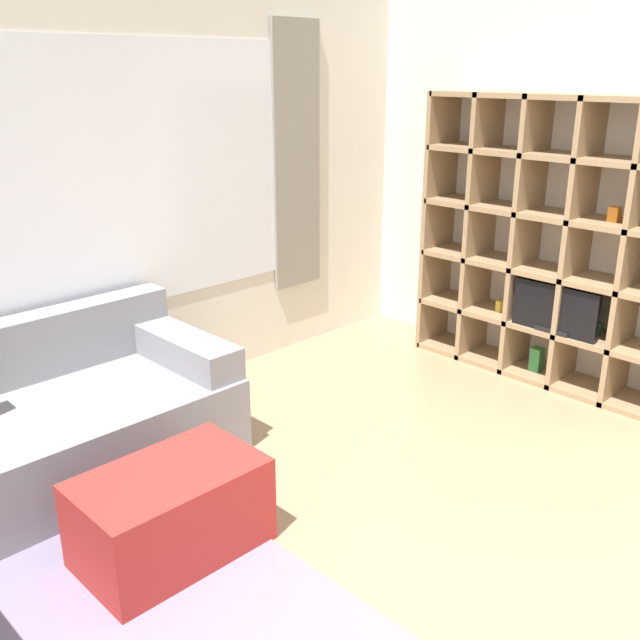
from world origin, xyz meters
name	(u,v)px	position (x,y,z in m)	size (l,w,h in m)	color
wall_back	(90,198)	(0.00, 3.22, 1.36)	(6.44, 0.11, 2.70)	silver
wall_right	(566,181)	(2.66, 1.59, 1.35)	(0.07, 4.38, 2.70)	silver
area_rug	(36,622)	(-1.19, 1.69, 0.01)	(2.01, 2.26, 0.01)	slate
shelving_unit	(553,244)	(2.45, 1.53, 0.95)	(0.39, 1.89, 1.92)	silver
couch_main	(34,430)	(-0.71, 2.69, 0.30)	(2.00, 0.97, 0.79)	gray
ottoman	(171,513)	(-0.55, 1.67, 0.21)	(0.81, 0.50, 0.42)	#A82823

